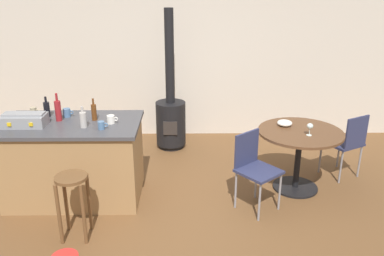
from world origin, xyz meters
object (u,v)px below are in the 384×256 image
(wooden_stool, at_px, (73,194))
(cup_3, at_px, (34,112))
(cup_0, at_px, (67,113))
(cup_2, at_px, (111,119))
(bottle_1, at_px, (47,109))
(bottle_3, at_px, (94,112))
(bottle_2, at_px, (58,110))
(folding_chair_far, at_px, (347,141))
(bottle_0, at_px, (83,119))
(dining_table, at_px, (299,145))
(wine_glass, at_px, (310,126))
(serving_bowl, at_px, (285,123))
(toolbox, at_px, (24,120))
(cup_1, at_px, (101,125))
(folding_chair_near, at_px, (254,165))
(wood_stove, at_px, (171,115))
(kitchen_island, at_px, (74,160))

(wooden_stool, relative_size, cup_3, 6.29)
(cup_0, distance_m, cup_2, 0.59)
(bottle_1, xyz_separation_m, bottle_3, (0.57, -0.13, 0.01))
(bottle_2, relative_size, bottle_3, 1.25)
(folding_chair_far, height_order, cup_3, cup_3)
(bottle_0, bearing_deg, folding_chair_far, 10.92)
(bottle_2, bearing_deg, dining_table, 1.91)
(wine_glass, bearing_deg, serving_bowl, 123.28)
(toolbox, relative_size, cup_0, 3.78)
(wooden_stool, height_order, cup_1, cup_1)
(folding_chair_near, relative_size, bottle_1, 3.65)
(cup_0, height_order, wine_glass, cup_0)
(dining_table, distance_m, folding_chair_near, 0.72)
(folding_chair_far, height_order, cup_2, cup_2)
(cup_0, bearing_deg, wine_glass, -3.63)
(folding_chair_far, bearing_deg, folding_chair_near, -151.43)
(wooden_stool, relative_size, dining_table, 0.68)
(bottle_2, bearing_deg, cup_2, -9.19)
(bottle_1, height_order, bottle_2, bottle_2)
(wooden_stool, xyz_separation_m, cup_2, (0.27, 0.76, 0.49))
(cup_0, distance_m, serving_bowl, 2.56)
(wine_glass, bearing_deg, cup_3, 176.30)
(folding_chair_near, bearing_deg, wooden_stool, -163.43)
(folding_chair_far, xyz_separation_m, bottle_0, (-3.11, -0.60, 0.51))
(wood_stove, bearing_deg, kitchen_island, -125.57)
(bottle_1, relative_size, cup_2, 1.92)
(kitchen_island, distance_m, folding_chair_far, 3.33)
(folding_chair_far, xyz_separation_m, cup_3, (-3.77, -0.22, 0.47))
(cup_0, bearing_deg, cup_1, -40.68)
(bottle_2, distance_m, cup_0, 0.16)
(wood_stove, xyz_separation_m, bottle_0, (-0.86, -1.61, 0.50))
(cup_2, relative_size, wine_glass, 0.85)
(bottle_1, distance_m, bottle_3, 0.58)
(bottle_3, relative_size, cup_1, 2.36)
(wood_stove, bearing_deg, toolbox, -133.89)
(dining_table, xyz_separation_m, cup_2, (-2.15, -0.19, 0.39))
(wood_stove, relative_size, cup_3, 19.20)
(bottle_0, relative_size, cup_3, 2.18)
(serving_bowl, bearing_deg, toolbox, -171.43)
(bottle_1, height_order, cup_1, bottle_1)
(bottle_2, xyz_separation_m, cup_0, (0.05, 0.13, -0.07))
(dining_table, distance_m, bottle_2, 2.79)
(cup_2, xyz_separation_m, serving_bowl, (2.00, 0.37, -0.18))
(wooden_stool, bearing_deg, kitchen_island, 103.81)
(dining_table, bearing_deg, bottle_3, -178.07)
(cup_0, bearing_deg, bottle_1, 176.35)
(dining_table, xyz_separation_m, wood_stove, (-1.57, 1.30, -0.07))
(dining_table, relative_size, bottle_3, 3.91)
(cup_0, height_order, cup_3, cup_3)
(toolbox, distance_m, cup_3, 0.33)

